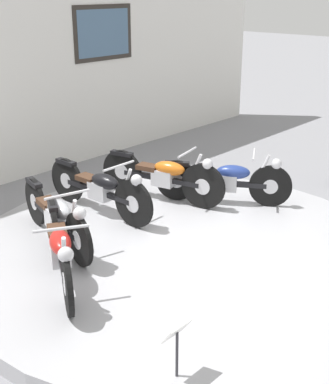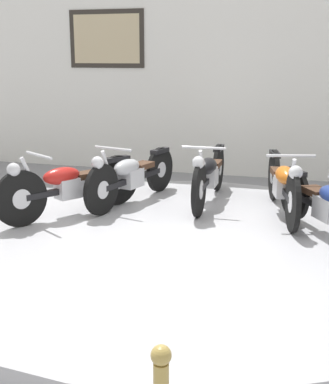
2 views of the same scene
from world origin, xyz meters
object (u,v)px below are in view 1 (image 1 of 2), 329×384
motorcycle_silver (57,215)px  motorcycle_orange (164,175)px  motorcycle_black (100,188)px  motorcycle_red (60,248)px  info_placard_front_left (177,338)px  motorcycle_blue (226,179)px

motorcycle_silver → motorcycle_orange: 1.92m
motorcycle_silver → motorcycle_black: size_ratio=0.96×
motorcycle_red → info_placard_front_left: bearing=-99.4°
info_placard_front_left → motorcycle_blue: bearing=30.2°
motorcycle_black → info_placard_front_left: bearing=-121.4°
motorcycle_silver → info_placard_front_left: motorcycle_silver is taller
motorcycle_black → motorcycle_orange: (0.96, -0.29, 0.00)m
motorcycle_orange → motorcycle_red: bearing=-163.1°
motorcycle_orange → info_placard_front_left: 3.82m
motorcycle_red → motorcycle_orange: (2.44, 0.74, 0.01)m
motorcycle_red → motorcycle_orange: 2.55m
info_placard_front_left → motorcycle_black: bearing=58.6°
motorcycle_orange → motorcycle_blue: (0.52, -0.75, -0.02)m
motorcycle_orange → motorcycle_blue: size_ratio=1.16×
motorcycle_silver → motorcycle_blue: motorcycle_silver is taller
motorcycle_red → motorcycle_black: motorcycle_black is taller
motorcycle_orange → info_placard_front_left: bearing=-136.1°
motorcycle_red → info_placard_front_left: size_ratio=3.37×
motorcycle_orange → info_placard_front_left: motorcycle_orange is taller
motorcycle_red → motorcycle_black: (1.48, 1.04, 0.00)m
motorcycle_red → motorcycle_black: bearing=35.0°
motorcycle_black → info_placard_front_left: motorcycle_black is taller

